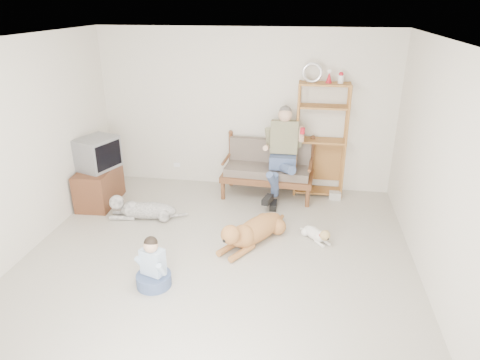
% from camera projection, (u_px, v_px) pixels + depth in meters
% --- Properties ---
extents(floor, '(5.50, 5.50, 0.00)m').
position_uv_depth(floor, '(213.00, 271.00, 5.26)').
color(floor, beige).
rests_on(floor, ground).
extents(ceiling, '(5.50, 5.50, 0.00)m').
position_uv_depth(ceiling, '(206.00, 42.00, 4.21)').
color(ceiling, silver).
rests_on(ceiling, ground).
extents(wall_back, '(5.00, 0.00, 5.00)m').
position_uv_depth(wall_back, '(245.00, 111.00, 7.24)').
color(wall_back, beige).
rests_on(wall_back, ground).
extents(wall_front, '(5.00, 0.00, 5.00)m').
position_uv_depth(wall_front, '(95.00, 360.00, 2.23)').
color(wall_front, beige).
rests_on(wall_front, ground).
extents(wall_left, '(0.00, 5.50, 5.50)m').
position_uv_depth(wall_left, '(5.00, 158.00, 5.09)').
color(wall_left, beige).
rests_on(wall_left, ground).
extents(wall_right, '(0.00, 5.50, 5.50)m').
position_uv_depth(wall_right, '(448.00, 183.00, 4.38)').
color(wall_right, beige).
rests_on(wall_right, ground).
extents(loveseat, '(1.54, 0.78, 0.95)m').
position_uv_depth(loveseat, '(268.00, 167.00, 7.19)').
color(loveseat, brown).
rests_on(loveseat, ground).
extents(man, '(0.59, 0.84, 1.36)m').
position_uv_depth(man, '(281.00, 161.00, 6.84)').
color(man, '#4A5E87').
rests_on(man, loveseat).
extents(etagere, '(0.84, 0.37, 2.20)m').
position_uv_depth(etagere, '(321.00, 139.00, 7.02)').
color(etagere, '#A86D35').
rests_on(etagere, ground).
extents(book_stack, '(0.20, 0.15, 0.12)m').
position_uv_depth(book_stack, '(335.00, 195.00, 7.15)').
color(book_stack, silver).
rests_on(book_stack, ground).
extents(tv_stand, '(0.54, 0.92, 0.60)m').
position_uv_depth(tv_stand, '(99.00, 186.00, 6.93)').
color(tv_stand, brown).
rests_on(tv_stand, ground).
extents(crt_tv, '(0.65, 0.73, 0.50)m').
position_uv_depth(crt_tv, '(98.00, 153.00, 6.74)').
color(crt_tv, slate).
rests_on(crt_tv, tv_stand).
extents(wall_outlet, '(0.12, 0.02, 0.08)m').
position_uv_depth(wall_outlet, '(177.00, 165.00, 7.81)').
color(wall_outlet, white).
rests_on(wall_outlet, ground).
extents(golden_retriever, '(0.87, 1.31, 0.44)m').
position_uv_depth(golden_retriever, '(252.00, 231.00, 5.82)').
color(golden_retriever, '#B0713D').
rests_on(golden_retriever, ground).
extents(shaggy_dog, '(1.24, 0.39, 0.37)m').
position_uv_depth(shaggy_dog, '(141.00, 209.00, 6.50)').
color(shaggy_dog, white).
rests_on(shaggy_dog, ground).
extents(terrier, '(0.43, 0.49, 0.23)m').
position_uv_depth(terrier, '(317.00, 234.00, 5.90)').
color(terrier, silver).
rests_on(terrier, ground).
extents(child, '(0.41, 0.41, 0.64)m').
position_uv_depth(child, '(153.00, 268.00, 4.93)').
color(child, '#4A5E87').
rests_on(child, ground).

